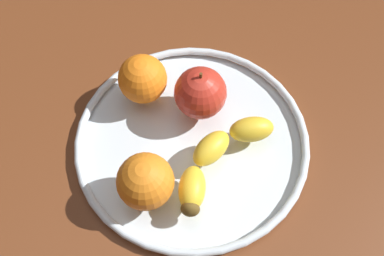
# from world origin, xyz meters

# --- Properties ---
(ground_plane) EXTENTS (1.32, 1.32, 0.04)m
(ground_plane) POSITION_xyz_m (0.00, 0.00, -0.02)
(ground_plane) COLOR brown
(fruit_bowl) EXTENTS (0.35, 0.35, 0.02)m
(fruit_bowl) POSITION_xyz_m (0.00, 0.00, 0.01)
(fruit_bowl) COLOR silver
(fruit_bowl) RESTS_ON ground_plane
(banana) EXTENTS (0.20, 0.10, 0.04)m
(banana) POSITION_xyz_m (-0.01, 0.05, 0.04)
(banana) COLOR yellow
(banana) RESTS_ON fruit_bowl
(apple) EXTENTS (0.08, 0.08, 0.09)m
(apple) POSITION_xyz_m (-0.04, -0.04, 0.06)
(apple) COLOR red
(apple) RESTS_ON fruit_bowl
(orange_back_left) EXTENTS (0.07, 0.07, 0.07)m
(orange_back_left) POSITION_xyz_m (0.01, -0.11, 0.06)
(orange_back_left) COLOR orange
(orange_back_left) RESTS_ON fruit_bowl
(orange_center) EXTENTS (0.08, 0.08, 0.08)m
(orange_center) POSITION_xyz_m (0.10, 0.03, 0.06)
(orange_center) COLOR orange
(orange_center) RESTS_ON fruit_bowl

